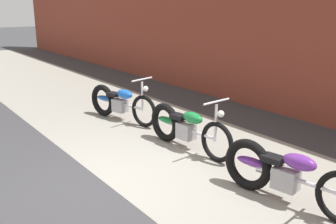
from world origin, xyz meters
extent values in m
plane|color=#38383A|center=(0.00, 0.00, 0.00)|extent=(80.00, 80.00, 0.00)
cube|color=gray|center=(0.00, 1.75, 0.00)|extent=(36.00, 3.50, 0.01)
torus|color=black|center=(-1.97, 1.89, 0.34)|extent=(0.68, 0.23, 0.68)
torus|color=black|center=(-3.24, 1.60, 0.36)|extent=(0.74, 0.29, 0.73)
cylinder|color=silver|center=(-2.61, 1.74, 0.38)|extent=(1.22, 0.34, 0.06)
cube|color=#99999E|center=(-2.68, 1.73, 0.34)|extent=(0.36, 0.29, 0.28)
ellipsoid|color=blue|center=(-2.53, 1.76, 0.62)|extent=(0.47, 0.29, 0.20)
ellipsoid|color=blue|center=(-3.19, 1.61, 0.42)|extent=(0.47, 0.28, 0.10)
cube|color=black|center=(-2.88, 1.68, 0.56)|extent=(0.32, 0.26, 0.08)
cylinder|color=silver|center=(-2.01, 1.88, 0.65)|extent=(0.05, 0.05, 0.62)
cylinder|color=silver|center=(-2.01, 1.88, 1.01)|extent=(0.16, 0.57, 0.03)
sphere|color=white|center=(-1.92, 1.91, 0.83)|extent=(0.11, 0.11, 0.11)
cylinder|color=silver|center=(-2.95, 1.82, 0.26)|extent=(0.55, 0.18, 0.06)
torus|color=black|center=(0.28, 1.84, 0.34)|extent=(0.68, 0.13, 0.68)
torus|color=black|center=(-1.02, 1.74, 0.36)|extent=(0.74, 0.18, 0.73)
cylinder|color=silver|center=(-0.37, 1.79, 0.38)|extent=(1.24, 0.15, 0.06)
cube|color=#99999E|center=(-0.45, 1.78, 0.34)|extent=(0.34, 0.24, 0.28)
ellipsoid|color=#197A38|center=(-0.29, 1.80, 0.62)|extent=(0.45, 0.22, 0.20)
ellipsoid|color=#197A38|center=(-0.97, 1.75, 0.42)|extent=(0.45, 0.21, 0.10)
cube|color=black|center=(-0.65, 1.77, 0.56)|extent=(0.29, 0.22, 0.08)
cylinder|color=silver|center=(0.24, 1.84, 0.65)|extent=(0.05, 0.05, 0.62)
cylinder|color=silver|center=(0.24, 1.84, 1.01)|extent=(0.07, 0.58, 0.03)
sphere|color=white|center=(0.34, 1.84, 0.83)|extent=(0.11, 0.11, 0.11)
cylinder|color=silver|center=(-0.70, 1.92, 0.26)|extent=(0.55, 0.10, 0.06)
torus|color=black|center=(1.23, 1.51, 0.36)|extent=(0.74, 0.24, 0.73)
cylinder|color=silver|center=(1.87, 1.61, 0.38)|extent=(1.23, 0.24, 0.06)
cube|color=#99999E|center=(1.79, 1.60, 0.34)|extent=(0.35, 0.27, 0.28)
ellipsoid|color=#6B2D93|center=(1.95, 1.63, 0.62)|extent=(0.46, 0.25, 0.20)
ellipsoid|color=#6B2D93|center=(1.28, 1.52, 0.42)|extent=(0.46, 0.25, 0.10)
cube|color=black|center=(1.59, 1.57, 0.56)|extent=(0.31, 0.24, 0.08)
cylinder|color=silver|center=(1.53, 1.71, 0.26)|extent=(0.55, 0.14, 0.06)
camera|label=1|loc=(4.49, -2.27, 2.51)|focal=40.94mm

